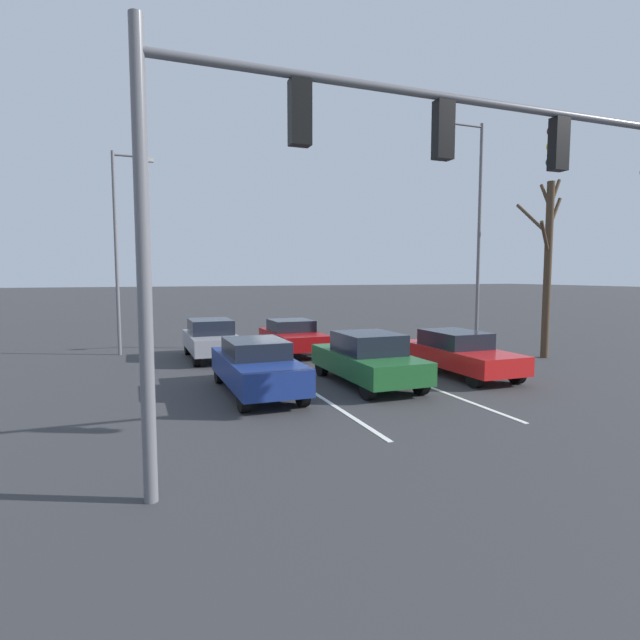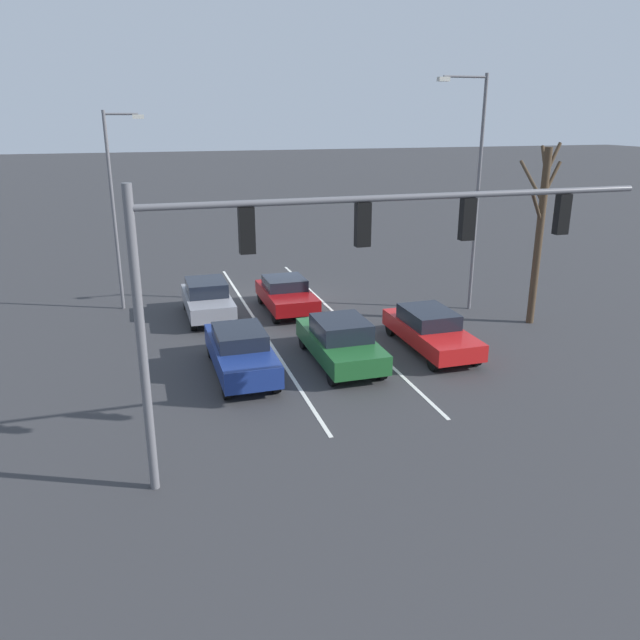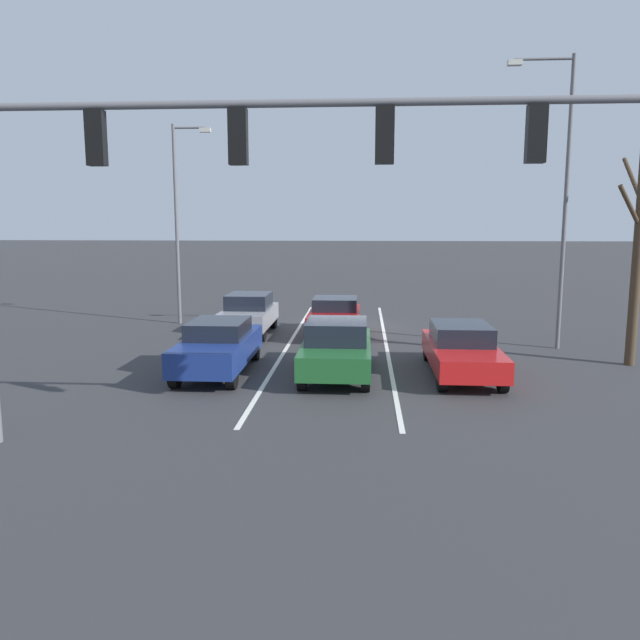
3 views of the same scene
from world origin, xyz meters
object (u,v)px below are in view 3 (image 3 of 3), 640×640
object	(u,v)px
street_lamp_left_shoulder	(560,185)
traffic_signal_gantry	(201,171)
car_darkgreen_midlane_front	(337,348)
car_red_leftlane_front	(462,349)
car_gray_rightlane_second	(248,313)
car_maroon_midlane_second	(335,316)
street_lamp_right_shoulder	(180,212)
car_navy_rightlane_front	(218,346)
bare_tree_near	(639,236)

from	to	relation	value
street_lamp_left_shoulder	traffic_signal_gantry	bearing A→B (deg)	47.39
car_darkgreen_midlane_front	car_red_leftlane_front	bearing A→B (deg)	-174.36
car_red_leftlane_front	car_gray_rightlane_second	size ratio (longest dim) A/B	1.16
traffic_signal_gantry	car_maroon_midlane_second	bearing A→B (deg)	-98.68
car_red_leftlane_front	street_lamp_right_shoulder	bearing A→B (deg)	-38.65
car_gray_rightlane_second	traffic_signal_gantry	size ratio (longest dim) A/B	0.34
car_navy_rightlane_front	car_maroon_midlane_second	size ratio (longest dim) A/B	1.14
traffic_signal_gantry	car_navy_rightlane_front	bearing A→B (deg)	-78.69
car_maroon_midlane_second	traffic_signal_gantry	bearing A→B (deg)	81.32
car_navy_rightlane_front	traffic_signal_gantry	bearing A→B (deg)	101.31
car_navy_rightlane_front	car_maroon_midlane_second	bearing A→B (deg)	-116.12
traffic_signal_gantry	bare_tree_near	size ratio (longest dim) A/B	1.71
car_navy_rightlane_front	street_lamp_left_shoulder	bearing A→B (deg)	-158.14
car_maroon_midlane_second	street_lamp_right_shoulder	xyz separation A→B (m)	(6.42, -2.33, 3.85)
car_navy_rightlane_front	street_lamp_right_shoulder	xyz separation A→B (m)	(3.45, -8.40, 3.82)
car_gray_rightlane_second	car_maroon_midlane_second	world-z (taller)	car_gray_rightlane_second
bare_tree_near	car_gray_rightlane_second	bearing A→B (deg)	-19.47
car_gray_rightlane_second	traffic_signal_gantry	distance (m)	12.76
car_maroon_midlane_second	street_lamp_left_shoulder	world-z (taller)	street_lamp_left_shoulder
car_maroon_midlane_second	bare_tree_near	bearing A→B (deg)	154.62
car_gray_rightlane_second	street_lamp_left_shoulder	xyz separation A→B (m)	(-10.59, 2.00, 4.55)
traffic_signal_gantry	street_lamp_left_shoulder	size ratio (longest dim) A/B	1.26
car_gray_rightlane_second	street_lamp_right_shoulder	distance (m)	5.43
car_red_leftlane_front	bare_tree_near	size ratio (longest dim) A/B	0.67
car_darkgreen_midlane_front	street_lamp_right_shoulder	bearing A→B (deg)	-51.50
bare_tree_near	street_lamp_left_shoulder	bearing A→B (deg)	-55.31
car_red_leftlane_front	street_lamp_right_shoulder	distance (m)	13.60
car_maroon_midlane_second	street_lamp_right_shoulder	distance (m)	7.84
car_red_leftlane_front	street_lamp_left_shoulder	distance (m)	7.01
traffic_signal_gantry	bare_tree_near	world-z (taller)	bare_tree_near
car_maroon_midlane_second	car_red_leftlane_front	bearing A→B (deg)	122.94
car_gray_rightlane_second	bare_tree_near	bearing A→B (deg)	160.53
traffic_signal_gantry	street_lamp_left_shoulder	bearing A→B (deg)	-132.61
car_gray_rightlane_second	street_lamp_right_shoulder	xyz separation A→B (m)	(3.16, -2.26, 3.79)
bare_tree_near	car_maroon_midlane_second	bearing A→B (deg)	-25.38
street_lamp_left_shoulder	street_lamp_right_shoulder	bearing A→B (deg)	-17.23
traffic_signal_gantry	bare_tree_near	xyz separation A→B (m)	(-10.74, -7.63, -1.27)
traffic_signal_gantry	car_red_leftlane_front	bearing A→B (deg)	-132.61
bare_tree_near	car_red_leftlane_front	bearing A→B (deg)	16.96
car_darkgreen_midlane_front	car_navy_rightlane_front	world-z (taller)	car_darkgreen_midlane_front
car_darkgreen_midlane_front	car_maroon_midlane_second	size ratio (longest dim) A/B	1.11
street_lamp_right_shoulder	car_red_leftlane_front	bearing A→B (deg)	141.35
car_darkgreen_midlane_front	street_lamp_right_shoulder	size ratio (longest dim) A/B	0.55
traffic_signal_gantry	street_lamp_right_shoulder	xyz separation A→B (m)	(4.61, -14.20, -0.47)
car_navy_rightlane_front	street_lamp_left_shoulder	size ratio (longest dim) A/B	0.49
car_darkgreen_midlane_front	street_lamp_left_shoulder	bearing A→B (deg)	-148.94
car_maroon_midlane_second	bare_tree_near	distance (m)	10.34
car_maroon_midlane_second	car_gray_rightlane_second	bearing A→B (deg)	-1.31
car_gray_rightlane_second	street_lamp_left_shoulder	distance (m)	11.70
car_red_leftlane_front	bare_tree_near	distance (m)	6.21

